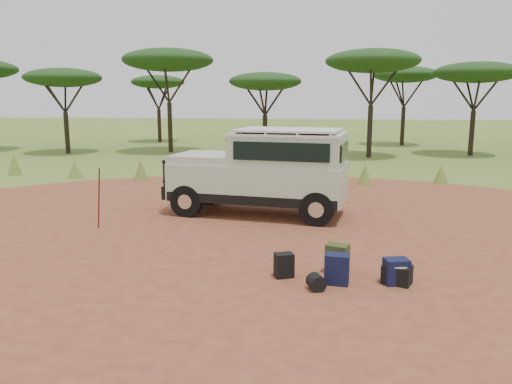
# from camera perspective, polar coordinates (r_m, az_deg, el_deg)

# --- Properties ---
(ground) EXTENTS (140.00, 140.00, 0.00)m
(ground) POSITION_cam_1_polar(r_m,az_deg,el_deg) (11.64, 0.79, -5.91)
(ground) COLOR #526E27
(ground) RESTS_ON ground
(dirt_clearing) EXTENTS (23.00, 23.00, 0.01)m
(dirt_clearing) POSITION_cam_1_polar(r_m,az_deg,el_deg) (11.64, 0.79, -5.90)
(dirt_clearing) COLOR brown
(dirt_clearing) RESTS_ON ground
(grass_fringe) EXTENTS (36.60, 1.60, 0.90)m
(grass_fringe) POSITION_cam_1_polar(r_m,az_deg,el_deg) (20.00, 4.00, 2.27)
(grass_fringe) COLOR #526E27
(grass_fringe) RESTS_ON ground
(acacia_treeline) EXTENTS (46.70, 13.20, 6.26)m
(acacia_treeline) POSITION_cam_1_polar(r_m,az_deg,el_deg) (30.93, 6.62, 13.50)
(acacia_treeline) COLOR black
(acacia_treeline) RESTS_ON ground
(safari_vehicle) EXTENTS (5.35, 2.77, 2.48)m
(safari_vehicle) POSITION_cam_1_polar(r_m,az_deg,el_deg) (14.28, 0.92, 2.12)
(safari_vehicle) COLOR #AABEA2
(safari_vehicle) RESTS_ON ground
(walking_staff) EXTENTS (0.29, 0.30, 1.62)m
(walking_staff) POSITION_cam_1_polar(r_m,az_deg,el_deg) (13.25, -17.52, -0.76)
(walking_staff) COLOR maroon
(walking_staff) RESTS_ON ground
(backpack_black) EXTENTS (0.41, 0.36, 0.47)m
(backpack_black) POSITION_cam_1_polar(r_m,az_deg,el_deg) (9.48, 3.22, -8.38)
(backpack_black) COLOR black
(backpack_black) RESTS_ON ground
(backpack_navy) EXTENTS (0.46, 0.35, 0.56)m
(backpack_navy) POSITION_cam_1_polar(r_m,az_deg,el_deg) (9.24, 9.24, -8.71)
(backpack_navy) COLOR #12193B
(backpack_navy) RESTS_ON ground
(backpack_olive) EXTENTS (0.49, 0.42, 0.57)m
(backpack_olive) POSITION_cam_1_polar(r_m,az_deg,el_deg) (9.79, 9.26, -7.55)
(backpack_olive) COLOR #354620
(backpack_olive) RESTS_ON ground
(duffel_navy) EXTENTS (0.49, 0.41, 0.48)m
(duffel_navy) POSITION_cam_1_polar(r_m,az_deg,el_deg) (9.48, 15.72, -8.74)
(duffel_navy) COLOR #12193B
(duffel_navy) RESTS_ON ground
(hard_case) EXTENTS (0.60, 0.52, 0.36)m
(hard_case) POSITION_cam_1_polar(r_m,az_deg,el_deg) (9.51, 15.81, -9.07)
(hard_case) COLOR black
(hard_case) RESTS_ON ground
(stuff_sack) EXTENTS (0.37, 0.37, 0.29)m
(stuff_sack) POSITION_cam_1_polar(r_m,az_deg,el_deg) (8.95, 6.89, -10.22)
(stuff_sack) COLOR black
(stuff_sack) RESTS_ON ground
(safari_hat) EXTENTS (0.40, 0.40, 0.12)m
(safari_hat) POSITION_cam_1_polar(r_m,az_deg,el_deg) (9.44, 15.87, -7.80)
(safari_hat) COLOR beige
(safari_hat) RESTS_ON hard_case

